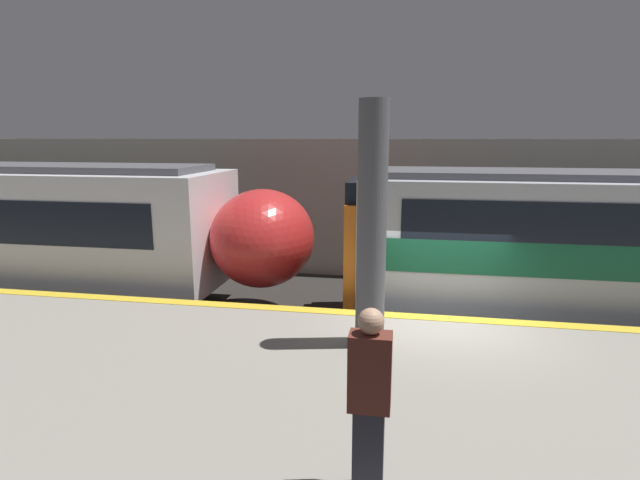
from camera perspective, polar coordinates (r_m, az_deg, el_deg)
The scene contains 5 objects.
ground_plane at distance 9.95m, azimuth 13.36°, elevation -14.14°, with size 120.00×120.00×0.00m, color #282623.
platform at distance 7.30m, azimuth 14.74°, elevation -19.69°, with size 40.00×5.47×1.07m.
station_rear_barrier at distance 15.29m, azimuth 12.54°, elevation 3.27°, with size 50.00×0.15×4.23m.
support_pillar_near at distance 7.64m, azimuth 5.93°, elevation 1.56°, with size 0.46×0.46×3.77m.
person_waiting at distance 4.71m, azimuth 5.66°, elevation -17.36°, with size 0.38×0.24×1.77m.
Camera 1 is at (-0.66, -8.96, 4.29)m, focal length 28.00 mm.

